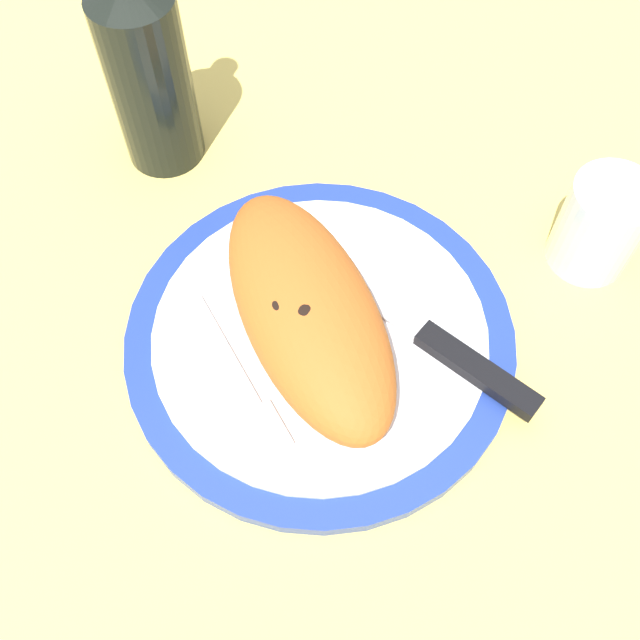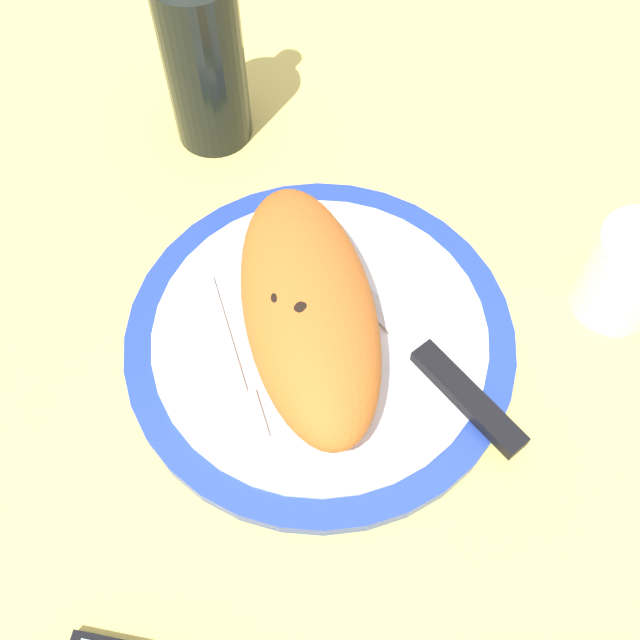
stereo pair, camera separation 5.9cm
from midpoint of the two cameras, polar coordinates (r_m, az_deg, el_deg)
The scene contains 7 objects.
ground_plane at distance 63.40cm, azimuth 2.65°, elevation -2.60°, with size 150.00×150.00×3.00cm, color #EACC60.
plate at distance 61.34cm, azimuth 2.74°, elevation -1.60°, with size 32.00×32.00×1.73cm.
calzone at distance 57.91cm, azimuth 2.03°, elevation 0.62°, with size 25.57×15.18×6.36cm.
fork at distance 58.77cm, azimuth -3.68°, elevation -4.17°, with size 15.29×3.02×0.40cm.
knife at distance 59.65cm, azimuth 11.92°, elevation -3.99°, with size 24.27×8.35×1.20cm.
water_glass at distance 66.85cm, azimuth 24.69°, elevation 2.80°, with size 7.07×7.07×8.77cm.
wine_bottle at distance 69.86cm, azimuth -6.61°, elevation 19.76°, with size 7.37×7.37×25.51cm.
Camera 2 is at (27.11, -11.75, 54.67)cm, focal length 41.85 mm.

